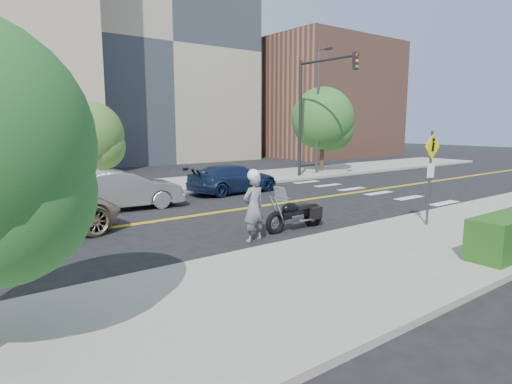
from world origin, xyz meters
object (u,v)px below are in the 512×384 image
object	(u,v)px
motorcyclist	(254,206)
parked_car_blue	(234,179)
suv	(11,213)
pedestrian_sign	(430,169)
parked_car_silver	(122,190)
motorcycle	(296,207)

from	to	relation	value
motorcyclist	parked_car_blue	distance (m)	8.96
motorcyclist	suv	xyz separation A→B (m)	(-5.58, 4.02, -0.18)
pedestrian_sign	parked_car_silver	bearing A→B (deg)	126.16
pedestrian_sign	motorcycle	size ratio (longest dim) A/B	1.26
motorcycle	suv	bearing A→B (deg)	150.89
motorcyclist	parked_car_blue	size ratio (longest dim) A/B	0.44
suv	motorcyclist	bearing A→B (deg)	-140.92
motorcycle	parked_car_silver	world-z (taller)	parked_car_silver
parked_car_silver	pedestrian_sign	bearing A→B (deg)	-137.81
pedestrian_sign	motorcycle	world-z (taller)	pedestrian_sign
motorcyclist	suv	distance (m)	6.88
pedestrian_sign	parked_car_silver	distance (m)	11.35
motorcyclist	parked_car_silver	size ratio (longest dim) A/B	0.45
parked_car_silver	suv	bearing A→B (deg)	130.26
parked_car_blue	parked_car_silver	bearing A→B (deg)	94.59
motorcycle	suv	distance (m)	8.37
pedestrian_sign	suv	world-z (taller)	pedestrian_sign
motorcyclist	motorcycle	world-z (taller)	motorcyclist
motorcycle	suv	size ratio (longest dim) A/B	0.38
pedestrian_sign	motorcyclist	distance (m)	5.83
suv	parked_car_silver	xyz separation A→B (m)	(4.24, 2.89, -0.09)
parked_car_silver	parked_car_blue	xyz separation A→B (m)	(5.87, 0.82, -0.08)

